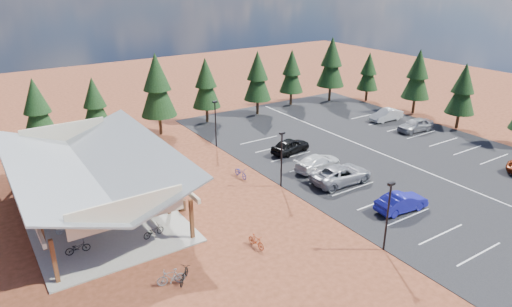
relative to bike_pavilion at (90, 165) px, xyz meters
name	(u,v)px	position (x,y,z in m)	size (l,w,h in m)	color
ground	(246,210)	(10.00, -7.00, -3.82)	(140.00, 140.00, 0.00)	#562A16
asphalt_lot	(377,152)	(28.50, -4.00, -3.80)	(27.00, 44.00, 0.04)	black
concrete_pad	(96,208)	(0.00, 0.00, -3.77)	(10.60, 18.60, 0.10)	gray
bike_pavilion	(90,165)	(0.00, 0.00, 0.00)	(11.65, 19.40, 4.97)	#563118
lamp_post_0	(388,212)	(15.00, -17.00, -0.85)	(0.50, 0.25, 5.14)	black
lamp_post_1	(282,156)	(15.00, -5.00, -0.85)	(0.50, 0.25, 5.14)	black
lamp_post_2	(215,121)	(15.00, 7.00, -0.85)	(0.50, 0.25, 5.14)	black
trash_bin_0	(182,205)	(5.76, -4.13, -3.37)	(0.60, 0.60, 0.90)	#442B18
trash_bin_1	(179,190)	(6.68, -1.59, -3.37)	(0.60, 0.60, 0.90)	#442B18
pine_2	(37,109)	(-1.19, 14.83, 1.17)	(3.51, 3.51, 8.18)	#382314
pine_3	(95,103)	(4.62, 15.28, 0.73)	(3.20, 3.20, 7.46)	#382314
pine_4	(157,86)	(11.49, 14.17, 2.02)	(4.11, 4.11, 9.57)	#382314
pine_5	(206,83)	(18.27, 15.31, 1.19)	(3.52, 3.52, 8.21)	#382314
pine_6	(258,76)	(25.51, 14.64, 1.35)	(3.64, 3.64, 8.47)	#382314
pine_7	(292,71)	(32.13, 15.93, 0.99)	(3.38, 3.38, 7.88)	#382314
pine_8	(332,62)	(38.26, 14.51, 1.88)	(4.01, 4.01, 9.33)	#382314
pine_11	(463,89)	(42.66, -3.73, 1.06)	(3.44, 3.44, 8.01)	#382314
pine_12	(418,74)	(43.58, 3.56, 1.42)	(3.69, 3.69, 8.59)	#382314
pine_13	(369,72)	(42.78, 11.45, 0.53)	(3.07, 3.07, 7.14)	#382314
bike_0	(78,248)	(-2.79, -5.93, -3.29)	(0.57, 1.65, 0.86)	black
bike_1	(66,226)	(-2.86, -2.64, -3.27)	(0.43, 1.53, 0.92)	#9EA1A7
bike_2	(57,193)	(-2.21, 3.37, -3.29)	(0.57, 1.65, 0.87)	navy
bike_3	(43,180)	(-2.71, 6.84, -3.26)	(0.44, 1.55, 0.93)	#972B0A
bike_4	(153,231)	(2.30, -6.76, -3.29)	(0.58, 1.66, 0.87)	black
bike_5	(143,200)	(3.36, -1.79, -3.24)	(0.45, 1.60, 0.96)	#999DA2
bike_6	(102,194)	(0.87, 1.11, -3.28)	(0.59, 1.69, 0.89)	navy
bike_7	(90,169)	(1.39, 6.97, -3.26)	(0.44, 1.55, 0.93)	maroon
bike_11	(256,241)	(7.80, -11.88, -3.34)	(0.45, 1.61, 0.97)	maroon
bike_12	(184,275)	(1.99, -12.54, -3.38)	(0.59, 1.68, 0.88)	black
bike_13	(171,277)	(1.20, -12.40, -3.29)	(0.50, 1.78, 1.07)	gray
bike_14	(241,172)	(13.00, -1.37, -3.33)	(0.66, 1.89, 0.99)	navy
bike_15	(178,201)	(5.73, -3.35, -3.38)	(0.42, 1.49, 0.89)	maroon
bike_16	(201,177)	(9.48, -0.21, -3.38)	(0.59, 1.69, 0.89)	black
car_1	(401,202)	(20.36, -13.94, -3.04)	(1.57, 4.51, 1.49)	#1A1A94
car_2	(341,174)	(19.97, -7.42, -2.96)	(2.74, 5.94, 1.65)	gray
car_3	(318,162)	(20.12, -4.02, -3.04)	(2.09, 5.14, 1.49)	silver
car_4	(290,146)	(20.60, 0.95, -2.99)	(1.87, 4.64, 1.58)	black
car_8	(415,125)	(37.35, -1.74, -2.99)	(1.88, 4.67, 1.59)	gray
car_9	(386,115)	(37.67, 3.06, -3.03)	(1.59, 4.57, 1.50)	silver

